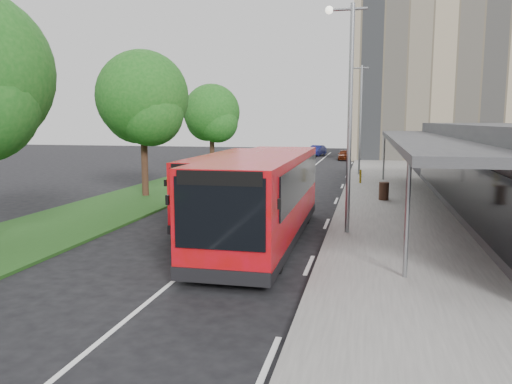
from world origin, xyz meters
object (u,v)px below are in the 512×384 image
(lamp_post_near, at_px, (348,105))
(bollard, at_px, (360,176))
(bus_second, at_px, (233,185))
(tree_far, at_px, (212,116))
(lamp_post_far, at_px, (359,113))
(bus_main, at_px, (263,198))
(litter_bin, at_px, (384,191))
(car_near, at_px, (344,155))
(tree_mid, at_px, (143,103))
(car_far, at_px, (317,151))

(lamp_post_near, height_order, bollard, lamp_post_near)
(bus_second, distance_m, bollard, 13.03)
(bollard, bearing_deg, tree_far, 159.10)
(lamp_post_far, bearing_deg, lamp_post_near, -90.00)
(bus_main, bearing_deg, bollard, 79.02)
(litter_bin, bearing_deg, tree_far, 138.87)
(car_near, bearing_deg, lamp_post_far, -85.48)
(tree_mid, xyz_separation_m, bollard, (11.42, 7.64, -4.51))
(tree_mid, relative_size, lamp_post_far, 0.99)
(litter_bin, distance_m, car_near, 27.86)
(tree_mid, distance_m, bus_main, 12.53)
(bollard, xyz_separation_m, car_far, (-5.57, 26.61, 0.04))
(bus_second, height_order, car_near, bus_second)
(bus_main, relative_size, litter_bin, 11.85)
(tree_mid, distance_m, lamp_post_far, 17.08)
(tree_mid, relative_size, car_far, 2.11)
(litter_bin, relative_size, car_far, 0.24)
(tree_far, relative_size, car_far, 1.85)
(tree_mid, height_order, car_near, tree_mid)
(lamp_post_far, xyz_separation_m, bus_main, (-2.71, -21.52, -3.17))
(tree_mid, xyz_separation_m, bus_second, (6.16, -4.26, -3.70))
(lamp_post_far, xyz_separation_m, litter_bin, (1.58, -12.05, -4.12))
(car_far, bearing_deg, bollard, -65.70)
(lamp_post_near, distance_m, bus_second, 6.60)
(tree_mid, relative_size, lamp_post_near, 0.99)
(bus_main, height_order, bollard, bus_main)
(tree_mid, height_order, bollard, tree_mid)
(bus_main, relative_size, car_near, 3.29)
(tree_mid, relative_size, litter_bin, 8.73)
(lamp_post_far, bearing_deg, car_far, 103.93)
(tree_mid, distance_m, bus_second, 8.35)
(tree_mid, relative_size, tree_far, 1.14)
(lamp_post_near, bearing_deg, lamp_post_far, 90.00)
(car_far, bearing_deg, litter_bin, -65.90)
(lamp_post_far, height_order, car_far, lamp_post_far)
(car_near, xyz_separation_m, car_far, (-3.52, 5.69, 0.06))
(car_far, bearing_deg, bus_second, -77.07)
(lamp_post_near, distance_m, litter_bin, 9.09)
(bus_main, xyz_separation_m, car_far, (-2.57, 42.81, -0.93))
(lamp_post_far, bearing_deg, bus_second, -106.11)
(bus_main, bearing_deg, bus_second, 117.18)
(lamp_post_near, xyz_separation_m, lamp_post_far, (0.00, 20.00, 0.00))
(bus_second, bearing_deg, tree_mid, 144.64)
(litter_bin, bearing_deg, bus_second, -141.79)
(tree_mid, bearing_deg, bus_second, -34.65)
(tree_far, relative_size, bus_second, 0.72)
(lamp_post_near, height_order, bus_second, lamp_post_near)
(tree_mid, xyz_separation_m, car_far, (5.85, 34.25, -4.48))
(tree_far, bearing_deg, litter_bin, -41.13)
(car_far, bearing_deg, tree_far, -92.26)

